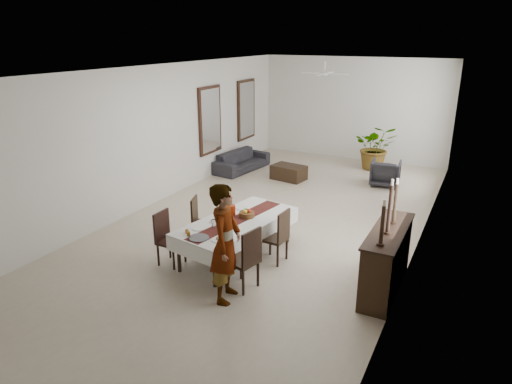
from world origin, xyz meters
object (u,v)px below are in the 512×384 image
sideboard_body (386,261)px  sofa (242,161)px  dining_table_top (237,222)px  red_pitcher (232,210)px  woman (226,243)px

sideboard_body → sofa: size_ratio=0.86×
dining_table_top → red_pitcher: (-0.20, 0.18, 0.13)m
dining_table_top → sideboard_body: 2.65m
red_pitcher → sofa: 5.39m
dining_table_top → sofa: 5.63m
red_pitcher → dining_table_top: bearing=-41.1°
dining_table_top → sofa: size_ratio=1.14×
dining_table_top → woman: size_ratio=1.20×
red_pitcher → woman: size_ratio=0.10×
sofa → sideboard_body: bearing=-125.4°
woman → sideboard_body: bearing=-70.1°
sofa → woman: bearing=-145.4°
woman → sofa: size_ratio=0.95×
dining_table_top → red_pitcher: 0.30m
red_pitcher → sideboard_body: (2.84, -0.14, -0.29)m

